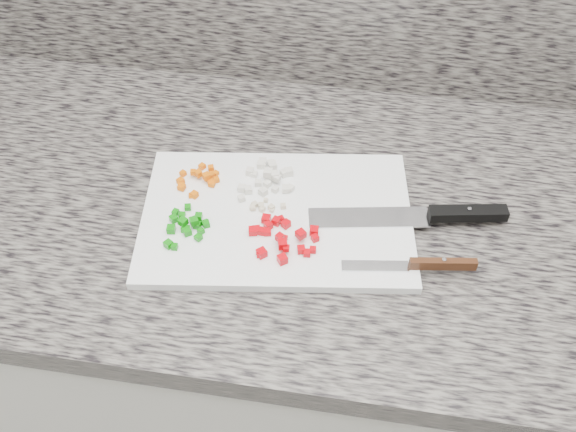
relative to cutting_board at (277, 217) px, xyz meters
name	(u,v)px	position (x,y,z in m)	size (l,w,h in m)	color
cabinet	(322,359)	(0.08, 0.05, -0.48)	(3.92, 0.62, 0.86)	silver
countertop	(333,211)	(0.08, 0.05, -0.03)	(3.96, 0.64, 0.04)	#68635C
cutting_board	(277,217)	(0.00, 0.00, 0.00)	(0.40, 0.26, 0.01)	white
carrot_pile	(199,179)	(-0.13, 0.05, 0.01)	(0.07, 0.08, 0.02)	#E36104
onion_pile	(268,176)	(-0.03, 0.07, 0.01)	(0.08, 0.10, 0.02)	silver
green_pepper_pile	(187,225)	(-0.12, -0.05, 0.01)	(0.06, 0.09, 0.02)	#0D7C0B
red_pepper_pile	(281,237)	(0.01, -0.05, 0.01)	(0.10, 0.09, 0.02)	#C7020B
garlic_pile	(264,207)	(-0.02, 0.01, 0.01)	(0.05, 0.03, 0.01)	beige
chef_knife	(434,215)	(0.23, 0.03, 0.01)	(0.29, 0.08, 0.02)	silver
paring_knife	(426,265)	(0.22, -0.07, 0.01)	(0.18, 0.04, 0.02)	silver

